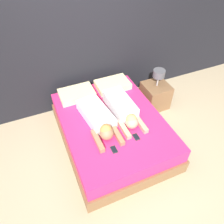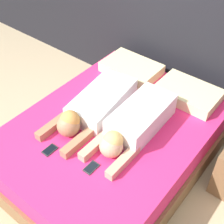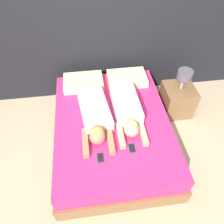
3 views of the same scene
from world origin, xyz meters
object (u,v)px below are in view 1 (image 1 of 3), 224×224
cell_phone_left (114,150)px  cell_phone_right (136,137)px  bed (112,130)px  person_right (123,109)px  nightstand (155,94)px  pillow_head_left (77,94)px  pillow_head_right (113,85)px  person_left (99,119)px

cell_phone_left → cell_phone_right: bearing=11.5°
bed → person_right: (0.20, 0.05, 0.36)m
cell_phone_right → nightstand: size_ratio=0.15×
person_right → bed: bearing=-166.7°
person_right → nightstand: bearing=25.6°
pillow_head_left → nightstand: 1.50m
pillow_head_left → person_right: bearing=-52.5°
cell_phone_right → cell_phone_left: bearing=-168.5°
cell_phone_left → nightstand: (1.32, 1.03, -0.23)m
bed → cell_phone_right: size_ratio=16.23×
bed → pillow_head_right: 0.88m
cell_phone_right → person_right: bearing=86.7°
person_left → nightstand: size_ratio=1.28×
pillow_head_left → cell_phone_left: size_ratio=4.72×
bed → nightstand: nightstand is taller
bed → pillow_head_right: size_ratio=3.44×
pillow_head_left → bed: bearing=-65.9°
bed → pillow_head_right: pillow_head_right is taller
person_right → cell_phone_left: size_ratio=7.66×
cell_phone_right → nightstand: bearing=45.4°
person_left → pillow_head_left: bearing=99.1°
bed → nightstand: 1.22m
pillow_head_left → cell_phone_right: (0.51, -1.22, -0.05)m
cell_phone_left → nightstand: size_ratio=0.15×
cell_phone_left → nightstand: 1.69m
person_left → nightstand: 1.45m
pillow_head_right → person_right: person_right is taller
person_left → nightstand: nightstand is taller
person_left → person_right: 0.42m
person_right → pillow_head_right: bearing=79.3°
nightstand → person_left: bearing=-160.1°
person_right → cell_phone_right: person_right is taller
bed → cell_phone_right: cell_phone_right is taller
person_right → nightstand: nightstand is taller
bed → nightstand: bearing=23.5°
cell_phone_left → bed: bearing=69.2°
bed → pillow_head_left: bearing=114.1°
cell_phone_left → cell_phone_right: size_ratio=1.00×
bed → pillow_head_right: bearing=65.9°
bed → cell_phone_left: 0.64m
person_left → cell_phone_right: person_left is taller
pillow_head_right → person_right: 0.71m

